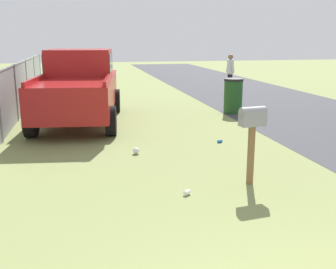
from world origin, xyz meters
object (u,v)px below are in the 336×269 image
pickup_truck (79,84)px  pedestrian (230,71)px  trash_bin (233,96)px  mailbox (252,123)px

pickup_truck → pedestrian: pickup_truck is taller
pickup_truck → pedestrian: 8.26m
pickup_truck → pedestrian: (5.06, -6.53, -0.11)m
pickup_truck → pedestrian: size_ratio=3.12×
trash_bin → pedestrian: size_ratio=0.66×
trash_bin → mailbox: bearing=161.7°
mailbox → pedestrian: pedestrian is taller
mailbox → trash_bin: mailbox is taller
pickup_truck → trash_bin: bearing=-78.5°
trash_bin → pedestrian: bearing=-19.2°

